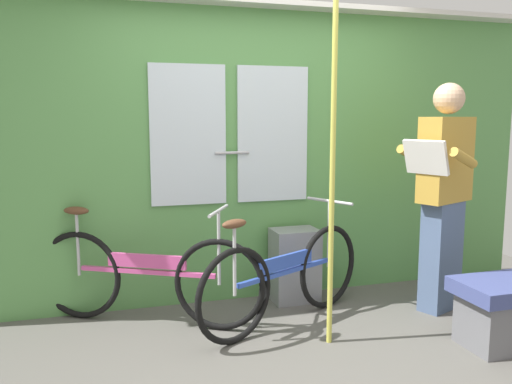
% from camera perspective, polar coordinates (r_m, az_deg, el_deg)
% --- Properties ---
extents(ground_plane, '(6.10, 3.96, 0.04)m').
position_cam_1_polar(ground_plane, '(3.65, 5.33, -16.99)').
color(ground_plane, '#56544F').
extents(train_door_wall, '(5.10, 0.28, 2.41)m').
position_cam_1_polar(train_door_wall, '(4.42, -0.32, 4.62)').
color(train_door_wall, '#56934C').
rests_on(train_door_wall, ground_plane).
extents(bicycle_near_door, '(1.50, 0.82, 0.88)m').
position_cam_1_polar(bicycle_near_door, '(3.97, 3.08, -9.02)').
color(bicycle_near_door, black).
rests_on(bicycle_near_door, ground_plane).
extents(bicycle_leaning_behind, '(1.57, 0.91, 0.88)m').
position_cam_1_polar(bicycle_leaning_behind, '(4.04, -11.65, -8.80)').
color(bicycle_leaning_behind, black).
rests_on(bicycle_leaning_behind, ground_plane).
extents(passenger_reading_newspaper, '(0.64, 0.59, 1.77)m').
position_cam_1_polar(passenger_reading_newspaper, '(4.38, 19.37, -0.04)').
color(passenger_reading_newspaper, slate).
rests_on(passenger_reading_newspaper, ground_plane).
extents(trash_bin_by_wall, '(0.38, 0.28, 0.60)m').
position_cam_1_polar(trash_bin_by_wall, '(4.48, 4.14, -7.77)').
color(trash_bin_by_wall, gray).
rests_on(trash_bin_by_wall, ground_plane).
extents(handrail_pole, '(0.04, 0.04, 2.37)m').
position_cam_1_polar(handrail_pole, '(3.51, 8.15, 2.45)').
color(handrail_pole, '#C6C14C').
rests_on(handrail_pole, ground_plane).
extents(bench_seat_corner, '(0.70, 0.44, 0.45)m').
position_cam_1_polar(bench_seat_corner, '(4.01, 25.33, -11.38)').
color(bench_seat_corner, '#3D477F').
rests_on(bench_seat_corner, ground_plane).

